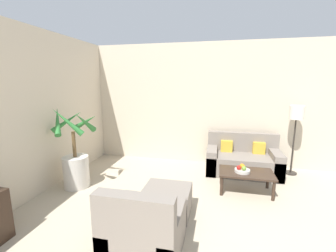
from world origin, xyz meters
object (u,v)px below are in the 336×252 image
sofa_loveseat (242,160)px  orange_fruit (242,166)px  potted_palm (76,161)px  fruit_bowl (242,171)px  apple_green (244,168)px  coffee_table (246,175)px  floor_lamp (296,118)px  apple_red (239,168)px  armchair (144,232)px  ottoman (167,200)px

sofa_loveseat → orange_fruit: 0.88m
orange_fruit → potted_palm: bearing=-170.6°
fruit_bowl → apple_green: size_ratio=3.31×
fruit_bowl → orange_fruit: 0.08m
coffee_table → fruit_bowl: 0.10m
floor_lamp → apple_red: 1.71m
coffee_table → apple_green: apple_green is taller
potted_palm → sofa_loveseat: size_ratio=1.02×
fruit_bowl → apple_green: 0.08m
sofa_loveseat → floor_lamp: floor_lamp is taller
sofa_loveseat → coffee_table: (-0.03, -0.87, 0.04)m
apple_green → apple_red: bearing=172.4°
coffee_table → apple_red: (-0.13, -0.06, 0.14)m
fruit_bowl → armchair: (-1.15, -1.71, -0.11)m
fruit_bowl → orange_fruit: (-0.00, 0.05, 0.07)m
armchair → sofa_loveseat: bearing=64.5°
coffee_table → ottoman: ottoman is taller
potted_palm → floor_lamp: 4.24m
armchair → potted_palm: bearing=143.0°
sofa_loveseat → floor_lamp: size_ratio=1.03×
fruit_bowl → ottoman: 1.42m
floor_lamp → armchair: (-2.21, -2.76, -0.88)m
armchair → ottoman: 0.83m
floor_lamp → fruit_bowl: bearing=-135.3°
sofa_loveseat → coffee_table: sofa_loveseat is taller
sofa_loveseat → orange_fruit: (-0.09, -0.85, 0.18)m
potted_palm → coffee_table: 2.96m
coffee_table → ottoman: size_ratio=1.36×
coffee_table → apple_green: bearing=-124.7°
sofa_loveseat → ottoman: sofa_loveseat is taller
apple_red → orange_fruit: size_ratio=0.90×
apple_green → ottoman: bearing=-142.8°
potted_palm → apple_red: size_ratio=19.56×
orange_fruit → apple_green: bearing=-77.1°
coffee_table → armchair: armchair is taller
apple_green → fruit_bowl: bearing=115.4°
apple_red → armchair: 2.01m
fruit_bowl → apple_red: 0.09m
orange_fruit → armchair: armchair is taller
floor_lamp → ottoman: bearing=-138.1°
coffee_table → fruit_bowl: bearing=-157.2°
orange_fruit → floor_lamp: bearing=43.4°
sofa_loveseat → fruit_bowl: bearing=-95.9°
orange_fruit → armchair: (-1.15, -1.75, -0.18)m
floor_lamp → orange_fruit: bearing=-136.6°
apple_green → armchair: 2.04m
apple_green → sofa_loveseat: bearing=85.5°
orange_fruit → armchair: size_ratio=0.10×
potted_palm → apple_green: size_ratio=19.28×
apple_green → ottoman: (-1.11, -0.84, -0.25)m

